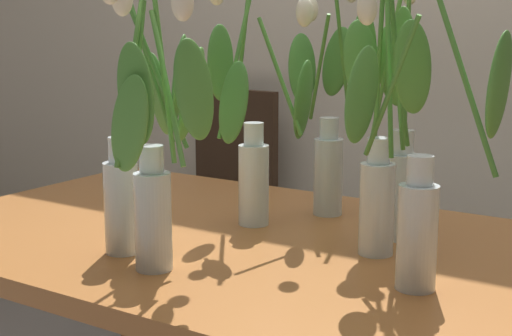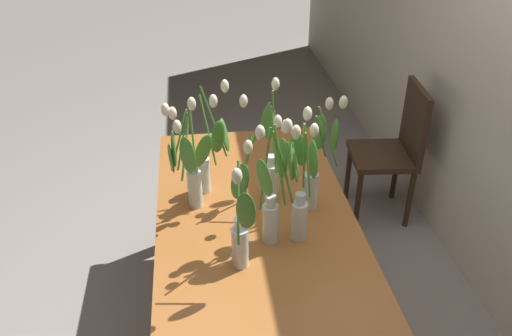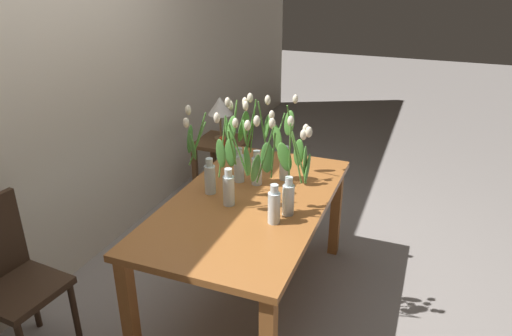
# 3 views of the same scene
# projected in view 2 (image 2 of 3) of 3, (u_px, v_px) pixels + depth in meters

# --- Properties ---
(ground_plane) EXTENTS (18.00, 18.00, 0.00)m
(ground_plane) POSITION_uv_depth(u_px,v_px,m) (255.00, 322.00, 2.80)
(ground_plane) COLOR gray
(dining_table) EXTENTS (1.60, 0.90, 0.74)m
(dining_table) POSITION_uv_depth(u_px,v_px,m) (255.00, 226.00, 2.46)
(dining_table) COLOR #A3602D
(dining_table) RESTS_ON ground
(tulip_vase_0) EXTENTS (0.17, 0.18, 0.59)m
(tulip_vase_0) POSITION_uv_depth(u_px,v_px,m) (209.00, 159.00, 2.44)
(tulip_vase_0) COLOR silver
(tulip_vase_0) RESTS_ON dining_table
(tulip_vase_1) EXTENTS (0.15, 0.13, 0.58)m
(tulip_vase_1) POSITION_uv_depth(u_px,v_px,m) (302.00, 197.00, 2.16)
(tulip_vase_1) COLOR silver
(tulip_vase_1) RESTS_ON dining_table
(tulip_vase_2) EXTENTS (0.29, 0.10, 0.54)m
(tulip_vase_2) POSITION_uv_depth(u_px,v_px,m) (241.00, 228.00, 2.00)
(tulip_vase_2) COLOR silver
(tulip_vase_2) RESTS_ON dining_table
(tulip_vase_3) EXTENTS (0.22, 0.21, 0.59)m
(tulip_vase_3) POSITION_uv_depth(u_px,v_px,m) (276.00, 191.00, 2.10)
(tulip_vase_3) COLOR silver
(tulip_vase_3) RESTS_ON dining_table
(tulip_vase_4) EXTENTS (0.18, 0.17, 0.55)m
(tulip_vase_4) POSITION_uv_depth(u_px,v_px,m) (317.00, 170.00, 2.36)
(tulip_vase_4) COLOR silver
(tulip_vase_4) RESTS_ON dining_table
(tulip_vase_5) EXTENTS (0.18, 0.22, 0.57)m
(tulip_vase_5) POSITION_uv_depth(u_px,v_px,m) (189.00, 167.00, 2.31)
(tulip_vase_5) COLOR silver
(tulip_vase_5) RESTS_ON dining_table
(tulip_vase_6) EXTENTS (0.25, 0.22, 0.58)m
(tulip_vase_6) POSITION_uv_depth(u_px,v_px,m) (269.00, 161.00, 2.39)
(tulip_vase_6) COLOR silver
(tulip_vase_6) RESTS_ON dining_table
(dining_chair) EXTENTS (0.43, 0.43, 0.93)m
(dining_chair) POSITION_uv_depth(u_px,v_px,m) (395.00, 146.00, 3.38)
(dining_chair) COLOR #382619
(dining_chair) RESTS_ON ground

